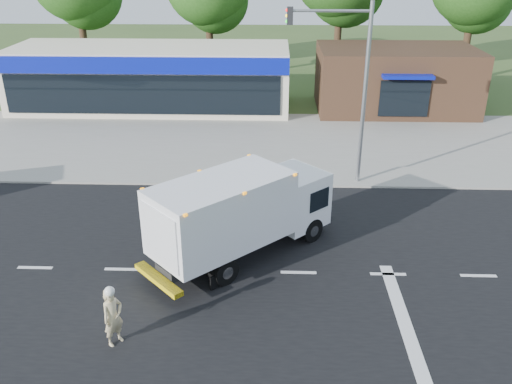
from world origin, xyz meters
TOP-DOWN VIEW (x-y plane):
  - ground at (0.00, 0.00)m, footprint 120.00×120.00m
  - road_asphalt at (0.00, 0.00)m, footprint 60.00×14.00m
  - sidewalk at (0.00, 8.20)m, footprint 60.00×2.40m
  - parking_apron at (0.00, 14.00)m, footprint 60.00×9.00m
  - lane_markings at (1.35, -1.35)m, footprint 55.20×7.00m
  - ems_box_truck at (-2.01, 1.00)m, footprint 6.67×6.48m
  - emergency_worker at (-5.21, -3.66)m, footprint 0.71×0.76m
  - retail_strip_mall at (-9.00, 19.93)m, footprint 18.00×6.20m
  - brown_storefront at (7.00, 19.98)m, footprint 10.00×6.70m
  - traffic_signal_pole at (2.35, 7.60)m, footprint 3.51×0.25m

SIDE VIEW (x-z plane):
  - ground at x=0.00m, z-range 0.00..0.00m
  - road_asphalt at x=0.00m, z-range -0.01..0.01m
  - parking_apron at x=0.00m, z-range 0.00..0.02m
  - lane_markings at x=1.35m, z-range 0.01..0.02m
  - sidewalk at x=0.00m, z-range 0.00..0.12m
  - emergency_worker at x=-5.21m, z-range -0.02..1.83m
  - ems_box_truck at x=-2.01m, z-range 0.24..3.40m
  - brown_storefront at x=7.00m, z-range 0.00..4.00m
  - retail_strip_mall at x=-9.00m, z-range 0.01..4.01m
  - traffic_signal_pole at x=2.35m, z-range 0.92..8.92m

